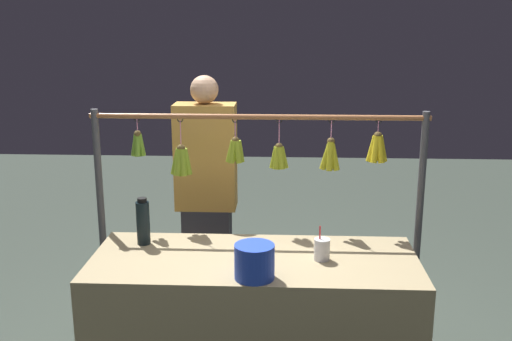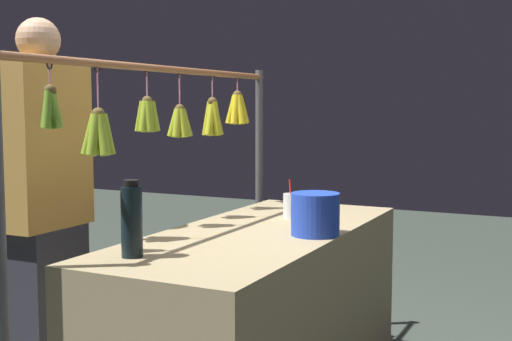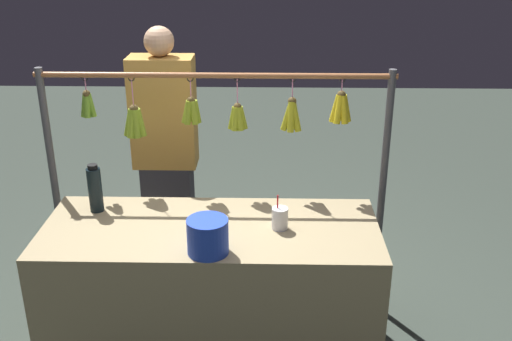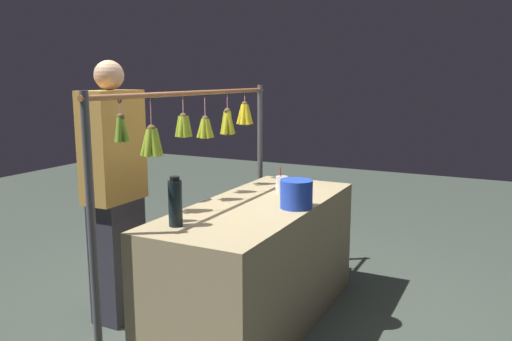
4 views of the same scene
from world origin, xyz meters
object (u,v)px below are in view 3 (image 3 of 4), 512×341
object	(u,v)px
water_bottle	(95,189)
blue_bucket	(208,236)
drink_cup	(280,218)
vendor_person	(166,159)

from	to	relation	value
water_bottle	blue_bucket	xyz separation A→B (m)	(-0.67, 0.44, -0.04)
water_bottle	blue_bucket	bearing A→B (deg)	146.42
water_bottle	drink_cup	distance (m)	1.04
blue_bucket	drink_cup	world-z (taller)	drink_cup
drink_cup	vendor_person	xyz separation A→B (m)	(0.74, -0.87, -0.02)
blue_bucket	drink_cup	distance (m)	0.44
water_bottle	vendor_person	bearing A→B (deg)	-112.34
blue_bucket	vendor_person	distance (m)	1.19
blue_bucket	vendor_person	world-z (taller)	vendor_person
water_bottle	blue_bucket	size ratio (longest dim) A/B	1.37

